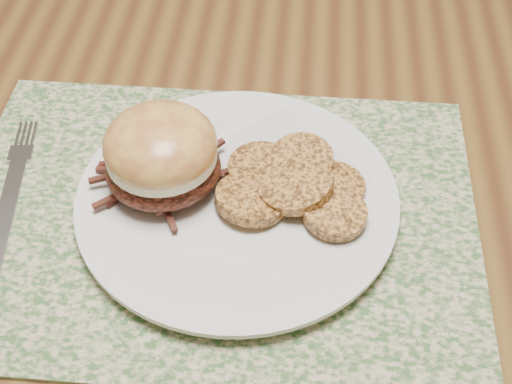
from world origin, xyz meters
TOP-DOWN VIEW (x-y plane):
  - dining_table at (0.00, 0.00)m, footprint 1.50×0.90m
  - placemat at (0.09, -0.07)m, footprint 0.45×0.33m
  - dinner_plate at (0.11, -0.06)m, footprint 0.26×0.26m
  - pork_sandwich at (0.05, -0.05)m, footprint 0.13×0.12m
  - roasted_potatoes at (0.16, -0.05)m, footprint 0.15×0.13m
  - fork at (-0.09, -0.06)m, footprint 0.04×0.18m

SIDE VIEW (x-z plane):
  - dining_table at x=0.00m, z-range 0.30..1.05m
  - placemat at x=0.09m, z-range 0.75..0.75m
  - fork at x=-0.09m, z-range 0.75..0.76m
  - dinner_plate at x=0.11m, z-range 0.75..0.77m
  - roasted_potatoes at x=0.16m, z-range 0.76..0.80m
  - pork_sandwich at x=0.05m, z-range 0.77..0.84m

